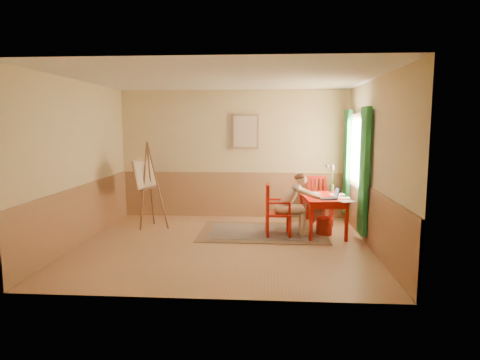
# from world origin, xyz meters

# --- Properties ---
(room) EXTENTS (5.04, 4.54, 2.84)m
(room) POSITION_xyz_m (0.00, 0.00, 1.40)
(room) COLOR tan
(room) RESTS_ON ground
(wainscot) EXTENTS (5.00, 4.50, 1.00)m
(wainscot) POSITION_xyz_m (0.00, 0.80, 0.50)
(wainscot) COLOR #A37652
(wainscot) RESTS_ON room
(window) EXTENTS (0.12, 2.01, 2.20)m
(window) POSITION_xyz_m (2.42, 1.10, 1.35)
(window) COLOR white
(window) RESTS_ON room
(wall_portrait) EXTENTS (0.60, 0.05, 0.76)m
(wall_portrait) POSITION_xyz_m (0.25, 2.20, 1.90)
(wall_portrait) COLOR #A57F60
(wall_portrait) RESTS_ON room
(rug) EXTENTS (2.41, 1.62, 0.02)m
(rug) POSITION_xyz_m (0.67, 0.87, 0.01)
(rug) COLOR #8C7251
(rug) RESTS_ON room
(table) EXTENTS (0.81, 1.25, 0.72)m
(table) POSITION_xyz_m (1.78, 0.86, 0.63)
(table) COLOR red
(table) RESTS_ON room
(chair_left) EXTENTS (0.47, 0.45, 0.97)m
(chair_left) POSITION_xyz_m (0.90, 0.63, 0.49)
(chair_left) COLOR red
(chair_left) RESTS_ON room
(chair_back) EXTENTS (0.49, 0.51, 0.95)m
(chair_back) POSITION_xyz_m (1.84, 1.93, 0.48)
(chair_back) COLOR red
(chair_back) RESTS_ON room
(figure) EXTENTS (0.87, 0.38, 1.17)m
(figure) POSITION_xyz_m (1.22, 0.65, 0.65)
(figure) COLOR #D5B491
(figure) RESTS_ON room
(laptop) EXTENTS (0.38, 0.26, 0.21)m
(laptop) POSITION_xyz_m (1.88, 0.55, 0.76)
(laptop) COLOR #1E2338
(laptop) RESTS_ON table
(papers) EXTENTS (0.85, 1.14, 0.00)m
(papers) POSITION_xyz_m (1.99, 0.80, 0.72)
(papers) COLOR white
(papers) RESTS_ON table
(vase) EXTENTS (0.20, 0.28, 0.54)m
(vase) POSITION_xyz_m (2.03, 1.43, 0.97)
(vase) COLOR #3F724C
(vase) RESTS_ON table
(wastebasket) EXTENTS (0.37, 0.37, 0.32)m
(wastebasket) POSITION_xyz_m (1.81, 0.79, 0.16)
(wastebasket) COLOR red
(wastebasket) RESTS_ON room
(easel) EXTENTS (0.64, 0.77, 1.72)m
(easel) POSITION_xyz_m (-1.65, 1.13, 1.02)
(easel) COLOR brown
(easel) RESTS_ON room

